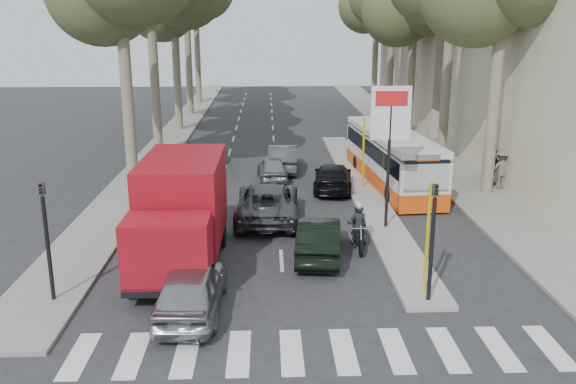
# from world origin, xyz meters

# --- Properties ---
(ground) EXTENTS (120.00, 120.00, 0.00)m
(ground) POSITION_xyz_m (0.00, 0.00, 0.00)
(ground) COLOR #28282B
(ground) RESTS_ON ground
(sidewalk_right) EXTENTS (3.20, 70.00, 0.12)m
(sidewalk_right) POSITION_xyz_m (8.60, 25.00, 0.06)
(sidewalk_right) COLOR gray
(sidewalk_right) RESTS_ON ground
(median_left) EXTENTS (2.40, 64.00, 0.12)m
(median_left) POSITION_xyz_m (-8.00, 28.00, 0.06)
(median_left) COLOR gray
(median_left) RESTS_ON ground
(traffic_island) EXTENTS (1.50, 26.00, 0.16)m
(traffic_island) POSITION_xyz_m (3.25, 11.00, 0.08)
(traffic_island) COLOR gray
(traffic_island) RESTS_ON ground
(building_far) EXTENTS (11.00, 20.00, 16.00)m
(building_far) POSITION_xyz_m (15.50, 34.00, 8.00)
(building_far) COLOR #B7A88E
(building_far) RESTS_ON ground
(billboard) EXTENTS (1.50, 12.10, 5.60)m
(billboard) POSITION_xyz_m (3.25, 5.00, 3.70)
(billboard) COLOR yellow
(billboard) RESTS_ON ground
(traffic_light_island) EXTENTS (0.16, 0.41, 3.60)m
(traffic_light_island) POSITION_xyz_m (3.25, -1.50, 2.49)
(traffic_light_island) COLOR black
(traffic_light_island) RESTS_ON ground
(traffic_light_left) EXTENTS (0.16, 0.41, 3.60)m
(traffic_light_left) POSITION_xyz_m (-7.60, -1.00, 2.49)
(traffic_light_left) COLOR black
(traffic_light_left) RESTS_ON ground
(silver_hatchback) EXTENTS (1.89, 4.34, 1.46)m
(silver_hatchback) POSITION_xyz_m (-3.50, -1.77, 0.73)
(silver_hatchback) COLOR #989A9F
(silver_hatchback) RESTS_ON ground
(dark_hatchback) EXTENTS (1.91, 4.29, 1.37)m
(dark_hatchback) POSITION_xyz_m (0.41, 2.32, 0.68)
(dark_hatchback) COLOR black
(dark_hatchback) RESTS_ON ground
(queue_car_a) EXTENTS (2.65, 5.50, 1.51)m
(queue_car_a) POSITION_xyz_m (-1.36, 6.52, 0.76)
(queue_car_a) COLOR #4C4E53
(queue_car_a) RESTS_ON ground
(queue_car_b) EXTENTS (2.30, 4.58, 1.28)m
(queue_car_b) POSITION_xyz_m (1.80, 10.99, 0.64)
(queue_car_b) COLOR black
(queue_car_b) RESTS_ON ground
(queue_car_c) EXTENTS (1.69, 3.62, 1.20)m
(queue_car_c) POSITION_xyz_m (-1.10, 13.00, 0.60)
(queue_car_c) COLOR gray
(queue_car_c) RESTS_ON ground
(queue_car_d) EXTENTS (1.73, 4.44, 1.44)m
(queue_car_d) POSITION_xyz_m (-0.50, 15.00, 0.72)
(queue_car_d) COLOR #4F5257
(queue_car_d) RESTS_ON ground
(queue_car_e) EXTENTS (2.35, 4.92, 1.38)m
(queue_car_e) POSITION_xyz_m (-4.90, 15.70, 0.69)
(queue_car_e) COLOR black
(queue_car_e) RESTS_ON ground
(red_truck) EXTENTS (2.61, 6.67, 3.55)m
(red_truck) POSITION_xyz_m (-4.20, 1.73, 1.87)
(red_truck) COLOR black
(red_truck) RESTS_ON ground
(city_bus) EXTENTS (3.11, 10.39, 2.70)m
(city_bus) POSITION_xyz_m (4.80, 11.88, 1.42)
(city_bus) COLOR #E94B0C
(city_bus) RESTS_ON ground
(motorcycle) EXTENTS (0.74, 2.06, 1.75)m
(motorcycle) POSITION_xyz_m (1.88, 3.22, 0.80)
(motorcycle) COLOR black
(motorcycle) RESTS_ON ground
(pedestrian_near) EXTENTS (0.85, 1.15, 1.76)m
(pedestrian_near) POSITION_xyz_m (9.70, 11.26, 1.00)
(pedestrian_near) COLOR #3C3048
(pedestrian_near) RESTS_ON sidewalk_right
(pedestrian_far) EXTENTS (1.31, 0.71, 1.94)m
(pedestrian_far) POSITION_xyz_m (9.83, 10.51, 1.09)
(pedestrian_far) COLOR #6E5C52
(pedestrian_far) RESTS_ON sidewalk_right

